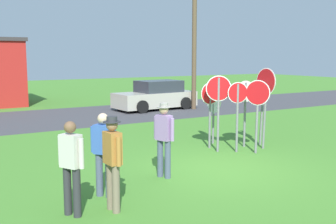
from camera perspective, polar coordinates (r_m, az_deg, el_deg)
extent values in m
plane|color=#47842D|center=(10.15, 7.14, -8.14)|extent=(80.00, 80.00, 0.00)
cube|color=#424247|center=(19.41, -12.36, -0.55)|extent=(60.00, 6.40, 0.01)
cylinder|color=brown|center=(21.32, 3.72, 10.57)|extent=(0.24, 0.24, 7.58)
cube|color=#B7B2A3|center=(21.31, -1.86, 1.80)|extent=(4.42, 2.10, 0.76)
cube|color=#2D333D|center=(21.38, -1.31, 3.65)|extent=(2.34, 1.69, 0.60)
cylinder|color=black|center=(19.87, -3.67, 0.74)|extent=(0.65, 0.27, 0.64)
cylinder|color=black|center=(21.42, -6.16, 1.23)|extent=(0.65, 0.27, 0.64)
cylinder|color=black|center=(21.36, 2.46, 1.25)|extent=(0.65, 0.27, 0.64)
cylinder|color=black|center=(22.81, -0.28, 1.68)|extent=(0.65, 0.27, 0.64)
cylinder|color=slate|center=(12.51, 13.49, 0.31)|extent=(0.13, 0.07, 2.38)
cylinder|color=white|center=(12.43, 13.62, 4.18)|extent=(0.06, 0.82, 0.82)
cylinder|color=red|center=(12.42, 13.59, 4.18)|extent=(0.06, 0.76, 0.76)
cylinder|color=slate|center=(11.90, 12.42, -0.82)|extent=(0.16, 0.13, 2.06)
cylinder|color=white|center=(11.81, 12.52, 2.67)|extent=(0.39, 0.65, 0.72)
cylinder|color=red|center=(11.80, 12.51, 2.66)|extent=(0.36, 0.60, 0.67)
cylinder|color=slate|center=(12.65, 10.76, -0.40)|extent=(0.07, 0.07, 2.00)
cylinder|color=white|center=(12.56, 10.85, 2.86)|extent=(0.66, 0.02, 0.66)
cylinder|color=red|center=(12.57, 10.82, 2.86)|extent=(0.61, 0.02, 0.61)
cylinder|color=slate|center=(13.05, 13.08, 0.12)|extent=(0.15, 0.12, 2.15)
cylinder|color=white|center=(12.96, 13.20, 3.71)|extent=(0.28, 0.57, 0.62)
cylinder|color=red|center=(12.96, 13.16, 3.71)|extent=(0.27, 0.53, 0.57)
cylinder|color=slate|center=(12.99, 6.40, -0.49)|extent=(0.09, 0.08, 1.82)
cylinder|color=white|center=(12.92, 6.44, 1.85)|extent=(0.13, 0.90, 0.91)
cylinder|color=red|center=(12.93, 6.48, 1.85)|extent=(0.12, 0.84, 0.84)
cylinder|color=slate|center=(12.31, 5.91, -0.62)|extent=(0.07, 0.07, 1.96)
cylinder|color=white|center=(12.23, 5.96, 2.61)|extent=(0.67, 0.02, 0.67)
cylinder|color=red|center=(12.22, 5.99, 2.61)|extent=(0.62, 0.03, 0.62)
cylinder|color=slate|center=(11.91, 9.71, -0.88)|extent=(0.09, 0.09, 2.00)
cylinder|color=white|center=(11.82, 9.80, 2.69)|extent=(0.58, 0.22, 0.61)
cylinder|color=red|center=(11.81, 9.81, 2.69)|extent=(0.54, 0.20, 0.56)
cylinder|color=slate|center=(11.86, 7.08, -0.44)|extent=(0.10, 0.10, 2.18)
cylinder|color=white|center=(11.77, 7.15, 3.32)|extent=(0.65, 0.38, 0.74)
cylinder|color=red|center=(11.76, 7.15, 3.31)|extent=(0.60, 0.35, 0.69)
cylinder|color=#4C5670|center=(8.31, -9.64, -8.68)|extent=(0.14, 0.14, 0.88)
cylinder|color=#4C5670|center=(8.20, -8.32, -8.88)|extent=(0.14, 0.14, 0.88)
cube|color=#3860B7|center=(8.07, -9.10, -3.81)|extent=(0.39, 0.42, 0.58)
cylinder|color=#3860B7|center=(8.20, -10.52, -3.80)|extent=(0.09, 0.09, 0.52)
cylinder|color=#3860B7|center=(7.96, -7.62, -4.10)|extent=(0.09, 0.09, 0.52)
sphere|color=beige|center=(8.00, -9.16, -0.90)|extent=(0.21, 0.21, 0.21)
cylinder|color=#7A6B56|center=(7.60, -8.12, -10.25)|extent=(0.14, 0.14, 0.88)
cylinder|color=#7A6B56|center=(7.41, -7.34, -10.71)|extent=(0.14, 0.14, 0.88)
cube|color=#B27533|center=(7.31, -7.84, -5.03)|extent=(0.24, 0.37, 0.58)
cylinder|color=#B27533|center=(7.52, -8.67, -4.83)|extent=(0.09, 0.09, 0.52)
cylinder|color=#B27533|center=(7.10, -6.95, -5.56)|extent=(0.09, 0.09, 0.52)
sphere|color=#9E7051|center=(7.22, -7.90, -1.82)|extent=(0.21, 0.21, 0.21)
cylinder|color=#333338|center=(7.21, -7.91, -1.37)|extent=(0.32, 0.31, 0.02)
cylinder|color=#333338|center=(7.21, -7.92, -0.98)|extent=(0.19, 0.19, 0.09)
cylinder|color=#4C5670|center=(9.47, -1.10, -6.50)|extent=(0.14, 0.14, 0.88)
cylinder|color=#4C5670|center=(9.34, -0.05, -6.71)|extent=(0.14, 0.14, 0.88)
cube|color=#9E7AB2|center=(9.25, -0.58, -2.22)|extent=(0.33, 0.42, 0.58)
cylinder|color=#9E7AB2|center=(9.40, -1.73, -2.18)|extent=(0.09, 0.09, 0.52)
cylinder|color=#9E7AB2|center=(9.10, 0.60, -2.51)|extent=(0.09, 0.09, 0.52)
sphere|color=tan|center=(9.18, -0.59, 0.33)|extent=(0.21, 0.21, 0.21)
cylinder|color=gray|center=(9.17, -0.59, 0.68)|extent=(0.31, 0.31, 0.02)
cylinder|color=gray|center=(9.17, -0.59, 0.99)|extent=(0.19, 0.19, 0.09)
cylinder|color=#2D2D33|center=(7.49, -13.96, -10.68)|extent=(0.14, 0.14, 0.88)
cylinder|color=#2D2D33|center=(7.34, -12.71, -11.01)|extent=(0.14, 0.14, 0.88)
cube|color=beige|center=(7.22, -13.53, -5.34)|extent=(0.37, 0.42, 0.58)
cylinder|color=beige|center=(7.38, -14.87, -5.25)|extent=(0.09, 0.09, 0.52)
cylinder|color=beige|center=(7.06, -12.11, -5.76)|extent=(0.09, 0.09, 0.52)
sphere|color=brown|center=(7.13, -13.63, -2.10)|extent=(0.21, 0.21, 0.21)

